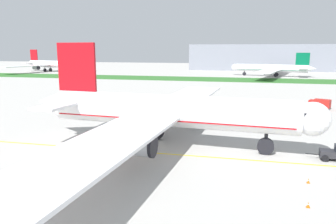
{
  "coord_description": "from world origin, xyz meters",
  "views": [
    {
      "loc": [
        14.56,
        -47.68,
        15.05
      ],
      "look_at": [
        0.83,
        10.62,
        3.48
      ],
      "focal_mm": 35.13,
      "sensor_mm": 36.0,
      "label": 1
    }
  ],
  "objects_px": {
    "airliner_foreground": "(165,111)",
    "parked_airliner_far_centre": "(272,68)",
    "traffic_cone_near_nose": "(308,181)",
    "pushback_tug": "(336,153)",
    "parked_airliner_far_left": "(50,64)",
    "service_truck_baggage_loader": "(320,104)",
    "traffic_cone_port_wing": "(308,205)"
  },
  "relations": [
    {
      "from": "pushback_tug",
      "to": "parked_airliner_far_left",
      "type": "xyz_separation_m",
      "value": [
        -139.57,
        149.18,
        3.89
      ]
    },
    {
      "from": "parked_airliner_far_left",
      "to": "service_truck_baggage_loader",
      "type": "bearing_deg",
      "value": -36.42
    },
    {
      "from": "airliner_foreground",
      "to": "parked_airliner_far_left",
      "type": "xyz_separation_m",
      "value": [
        -115.12,
        147.39,
        -0.54
      ]
    },
    {
      "from": "pushback_tug",
      "to": "parked_airliner_far_centre",
      "type": "bearing_deg",
      "value": 89.34
    },
    {
      "from": "traffic_cone_port_wing",
      "to": "service_truck_baggage_loader",
      "type": "distance_m",
      "value": 58.38
    },
    {
      "from": "traffic_cone_port_wing",
      "to": "traffic_cone_near_nose",
      "type": "bearing_deg",
      "value": 80.28
    },
    {
      "from": "traffic_cone_port_wing",
      "to": "parked_airliner_far_left",
      "type": "distance_m",
      "value": 211.92
    },
    {
      "from": "service_truck_baggage_loader",
      "to": "traffic_cone_near_nose",
      "type": "bearing_deg",
      "value": -102.38
    },
    {
      "from": "pushback_tug",
      "to": "parked_airliner_far_centre",
      "type": "xyz_separation_m",
      "value": [
        1.65,
        142.77,
        3.39
      ]
    },
    {
      "from": "pushback_tug",
      "to": "traffic_cone_port_wing",
      "type": "xyz_separation_m",
      "value": [
        -6.1,
        -15.36,
        -0.74
      ]
    },
    {
      "from": "traffic_cone_near_nose",
      "to": "service_truck_baggage_loader",
      "type": "bearing_deg",
      "value": 77.62
    },
    {
      "from": "traffic_cone_near_nose",
      "to": "parked_airliner_far_left",
      "type": "xyz_separation_m",
      "value": [
        -134.53,
        158.3,
        4.62
      ]
    },
    {
      "from": "airliner_foreground",
      "to": "parked_airliner_far_centre",
      "type": "bearing_deg",
      "value": 79.51
    },
    {
      "from": "airliner_foreground",
      "to": "traffic_cone_port_wing",
      "type": "bearing_deg",
      "value": -43.07
    },
    {
      "from": "service_truck_baggage_loader",
      "to": "parked_airliner_far_left",
      "type": "distance_m",
      "value": 181.08
    },
    {
      "from": "service_truck_baggage_loader",
      "to": "parked_airliner_far_centre",
      "type": "height_order",
      "value": "parked_airliner_far_centre"
    },
    {
      "from": "parked_airliner_far_left",
      "to": "traffic_cone_near_nose",
      "type": "bearing_deg",
      "value": -49.64
    },
    {
      "from": "airliner_foreground",
      "to": "service_truck_baggage_loader",
      "type": "xyz_separation_m",
      "value": [
        30.58,
        39.92,
        -4.05
      ]
    },
    {
      "from": "pushback_tug",
      "to": "parked_airliner_far_centre",
      "type": "distance_m",
      "value": 142.81
    },
    {
      "from": "airliner_foreground",
      "to": "parked_airliner_far_centre",
      "type": "xyz_separation_m",
      "value": [
        26.1,
        140.98,
        -1.04
      ]
    },
    {
      "from": "traffic_cone_port_wing",
      "to": "parked_airliner_far_left",
      "type": "xyz_separation_m",
      "value": [
        -133.46,
        164.55,
        4.62
      ]
    },
    {
      "from": "traffic_cone_port_wing",
      "to": "parked_airliner_far_centre",
      "type": "bearing_deg",
      "value": 87.19
    },
    {
      "from": "traffic_cone_port_wing",
      "to": "parked_airliner_far_left",
      "type": "relative_size",
      "value": 0.01
    },
    {
      "from": "airliner_foreground",
      "to": "traffic_cone_port_wing",
      "type": "xyz_separation_m",
      "value": [
        18.35,
        -17.15,
        -5.16
      ]
    },
    {
      "from": "traffic_cone_near_nose",
      "to": "traffic_cone_port_wing",
      "type": "relative_size",
      "value": 1.0
    },
    {
      "from": "service_truck_baggage_loader",
      "to": "parked_airliner_far_left",
      "type": "bearing_deg",
      "value": 143.58
    },
    {
      "from": "traffic_cone_near_nose",
      "to": "parked_airliner_far_centre",
      "type": "height_order",
      "value": "parked_airliner_far_centre"
    },
    {
      "from": "service_truck_baggage_loader",
      "to": "traffic_cone_port_wing",
      "type": "bearing_deg",
      "value": -102.09
    },
    {
      "from": "parked_airliner_far_centre",
      "to": "pushback_tug",
      "type": "bearing_deg",
      "value": -90.66
    },
    {
      "from": "pushback_tug",
      "to": "parked_airliner_far_left",
      "type": "distance_m",
      "value": 204.33
    },
    {
      "from": "traffic_cone_near_nose",
      "to": "pushback_tug",
      "type": "bearing_deg",
      "value": 61.1
    },
    {
      "from": "airliner_foreground",
      "to": "pushback_tug",
      "type": "relative_size",
      "value": 12.83
    }
  ]
}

